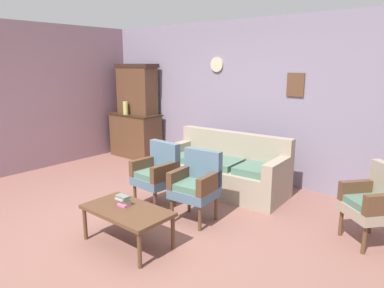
# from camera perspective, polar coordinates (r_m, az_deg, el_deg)

# --- Properties ---
(ground_plane) EXTENTS (7.68, 7.68, 0.00)m
(ground_plane) POSITION_cam_1_polar(r_m,az_deg,el_deg) (4.63, -9.53, -12.59)
(ground_plane) COLOR #84564C
(wall_back_with_decor) EXTENTS (6.40, 0.09, 2.70)m
(wall_back_with_decor) POSITION_cam_1_polar(r_m,az_deg,el_deg) (6.24, 8.71, 7.02)
(wall_back_with_decor) COLOR gray
(wall_back_with_decor) RESTS_ON ground
(wall_left_side) EXTENTS (0.06, 5.20, 2.70)m
(wall_left_side) POSITION_cam_1_polar(r_m,az_deg,el_deg) (7.00, -27.64, 6.33)
(wall_left_side) COLOR gray
(wall_left_side) RESTS_ON ground
(side_cabinet) EXTENTS (1.16, 0.55, 0.93)m
(side_cabinet) POSITION_cam_1_polar(r_m,az_deg,el_deg) (7.68, -9.07, 1.42)
(side_cabinet) COLOR brown
(side_cabinet) RESTS_ON ground
(cabinet_upper_hutch) EXTENTS (0.99, 0.38, 1.03)m
(cabinet_upper_hutch) POSITION_cam_1_polar(r_m,az_deg,el_deg) (7.60, -8.88, 8.81)
(cabinet_upper_hutch) COLOR brown
(cabinet_upper_hutch) RESTS_ON side_cabinet
(vase_on_cabinet) EXTENTS (0.10, 0.10, 0.27)m
(vase_on_cabinet) POSITION_cam_1_polar(r_m,az_deg,el_deg) (7.51, -10.65, 5.73)
(vase_on_cabinet) COLOR #B6C55E
(vase_on_cabinet) RESTS_ON side_cabinet
(floral_couch) EXTENTS (1.99, 0.92, 0.90)m
(floral_couch) POSITION_cam_1_polar(r_m,az_deg,el_deg) (5.60, 5.35, -4.30)
(floral_couch) COLOR gray
(floral_couch) RESTS_ON ground
(armchair_row_middle) EXTENTS (0.54, 0.51, 0.90)m
(armchair_row_middle) POSITION_cam_1_polar(r_m,az_deg,el_deg) (4.98, -5.64, -4.43)
(armchair_row_middle) COLOR slate
(armchair_row_middle) RESTS_ON ground
(armchair_by_doorway) EXTENTS (0.56, 0.54, 0.90)m
(armchair_by_doorway) POSITION_cam_1_polar(r_m,az_deg,el_deg) (4.50, 0.71, -6.26)
(armchair_by_doorway) COLOR slate
(armchair_by_doorway) RESTS_ON ground
(wingback_chair_by_fireplace) EXTENTS (0.71, 0.71, 0.90)m
(wingback_chair_by_fireplace) POSITION_cam_1_polar(r_m,az_deg,el_deg) (4.43, 27.35, -8.11)
(wingback_chair_by_fireplace) COLOR gray
(wingback_chair_by_fireplace) RESTS_ON ground
(coffee_table) EXTENTS (1.00, 0.56, 0.42)m
(coffee_table) POSITION_cam_1_polar(r_m,az_deg,el_deg) (4.02, -10.41, -10.80)
(coffee_table) COLOR brown
(coffee_table) RESTS_ON ground
(book_stack_on_table) EXTENTS (0.16, 0.12, 0.12)m
(book_stack_on_table) POSITION_cam_1_polar(r_m,az_deg,el_deg) (4.07, -11.00, -8.89)
(book_stack_on_table) COLOR #D162B0
(book_stack_on_table) RESTS_ON coffee_table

